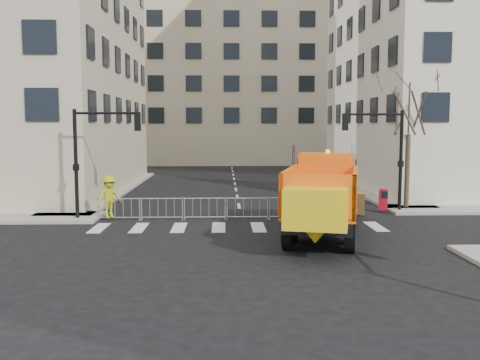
{
  "coord_description": "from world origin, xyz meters",
  "views": [
    {
      "loc": [
        -0.83,
        -18.42,
        4.58
      ],
      "look_at": [
        -0.22,
        2.5,
        2.47
      ],
      "focal_mm": 40.0,
      "sensor_mm": 36.0,
      "label": 1
    }
  ],
  "objects_px": {
    "cop_b": "(334,205)",
    "worker": "(109,197)",
    "cop_a": "(337,201)",
    "newspaper_box": "(383,199)",
    "plow_truck": "(324,194)",
    "cop_c": "(334,201)"
  },
  "relations": [
    {
      "from": "cop_a",
      "to": "newspaper_box",
      "type": "height_order",
      "value": "cop_a"
    },
    {
      "from": "cop_a",
      "to": "worker",
      "type": "xyz_separation_m",
      "value": [
        -11.03,
        0.46,
        0.19
      ]
    },
    {
      "from": "plow_truck",
      "to": "newspaper_box",
      "type": "distance_m",
      "value": 7.71
    },
    {
      "from": "plow_truck",
      "to": "cop_b",
      "type": "relative_size",
      "value": 6.76
    },
    {
      "from": "cop_b",
      "to": "newspaper_box",
      "type": "bearing_deg",
      "value": -116.11
    },
    {
      "from": "cop_b",
      "to": "newspaper_box",
      "type": "height_order",
      "value": "cop_b"
    },
    {
      "from": "plow_truck",
      "to": "cop_b",
      "type": "distance_m",
      "value": 4.11
    },
    {
      "from": "plow_truck",
      "to": "cop_b",
      "type": "height_order",
      "value": "plow_truck"
    },
    {
      "from": "plow_truck",
      "to": "cop_a",
      "type": "bearing_deg",
      "value": -5.36
    },
    {
      "from": "cop_a",
      "to": "newspaper_box",
      "type": "relative_size",
      "value": 1.78
    },
    {
      "from": "cop_b",
      "to": "worker",
      "type": "distance_m",
      "value": 10.92
    },
    {
      "from": "cop_b",
      "to": "worker",
      "type": "bearing_deg",
      "value": 23.13
    },
    {
      "from": "worker",
      "to": "cop_a",
      "type": "bearing_deg",
      "value": -41.89
    },
    {
      "from": "cop_a",
      "to": "worker",
      "type": "relative_size",
      "value": 0.96
    },
    {
      "from": "cop_c",
      "to": "newspaper_box",
      "type": "height_order",
      "value": "cop_c"
    },
    {
      "from": "worker",
      "to": "newspaper_box",
      "type": "bearing_deg",
      "value": -31.33
    },
    {
      "from": "cop_a",
      "to": "cop_c",
      "type": "distance_m",
      "value": 0.12
    },
    {
      "from": "cop_a",
      "to": "cop_b",
      "type": "relative_size",
      "value": 1.22
    },
    {
      "from": "cop_c",
      "to": "newspaper_box",
      "type": "bearing_deg",
      "value": 177.77
    },
    {
      "from": "cop_b",
      "to": "newspaper_box",
      "type": "distance_m",
      "value": 3.99
    },
    {
      "from": "cop_a",
      "to": "cop_b",
      "type": "distance_m",
      "value": 0.22
    },
    {
      "from": "cop_a",
      "to": "worker",
      "type": "height_order",
      "value": "worker"
    }
  ]
}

